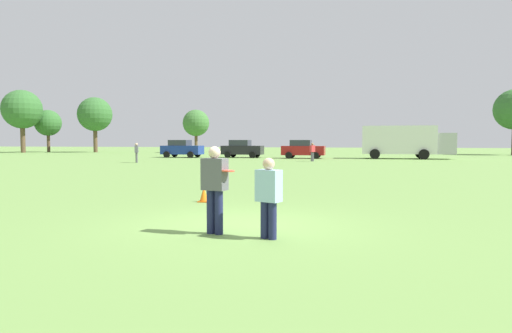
{
  "coord_description": "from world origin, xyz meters",
  "views": [
    {
      "loc": [
        2.13,
        -9.37,
        1.84
      ],
      "look_at": [
        0.09,
        1.53,
        1.18
      ],
      "focal_mm": 31.54,
      "sensor_mm": 36.0,
      "label": 1
    }
  ],
  "objects_px": {
    "parked_car_mid_left": "(242,149)",
    "box_truck": "(405,141)",
    "parked_car_center": "(303,149)",
    "bystander_sideline_watcher": "(137,152)",
    "traffic_cone": "(204,194)",
    "parked_car_near_left": "(182,149)",
    "bystander_field_marshal": "(312,151)",
    "frisbee": "(227,171)",
    "player_thrower": "(215,185)",
    "player_defender": "(269,194)"
  },
  "relations": [
    {
      "from": "parked_car_mid_left",
      "to": "box_truck",
      "type": "relative_size",
      "value": 0.5
    },
    {
      "from": "parked_car_center",
      "to": "bystander_sideline_watcher",
      "type": "distance_m",
      "value": 16.53
    },
    {
      "from": "traffic_cone",
      "to": "parked_car_center",
      "type": "bearing_deg",
      "value": 89.37
    },
    {
      "from": "box_truck",
      "to": "parked_car_mid_left",
      "type": "bearing_deg",
      "value": 179.88
    },
    {
      "from": "traffic_cone",
      "to": "parked_car_near_left",
      "type": "xyz_separation_m",
      "value": [
        -12.26,
        31.9,
        0.69
      ]
    },
    {
      "from": "bystander_field_marshal",
      "to": "box_truck",
      "type": "bearing_deg",
      "value": 38.83
    },
    {
      "from": "frisbee",
      "to": "bystander_sideline_watcher",
      "type": "relative_size",
      "value": 0.17
    },
    {
      "from": "player_thrower",
      "to": "box_truck",
      "type": "bearing_deg",
      "value": 76.92
    },
    {
      "from": "box_truck",
      "to": "bystander_field_marshal",
      "type": "bearing_deg",
      "value": -141.17
    },
    {
      "from": "parked_car_center",
      "to": "box_truck",
      "type": "height_order",
      "value": "box_truck"
    },
    {
      "from": "player_thrower",
      "to": "traffic_cone",
      "type": "distance_m",
      "value": 4.64
    },
    {
      "from": "parked_car_near_left",
      "to": "bystander_sideline_watcher",
      "type": "distance_m",
      "value": 10.96
    },
    {
      "from": "frisbee",
      "to": "traffic_cone",
      "type": "height_order",
      "value": "frisbee"
    },
    {
      "from": "bystander_field_marshal",
      "to": "player_defender",
      "type": "bearing_deg",
      "value": -88.1
    },
    {
      "from": "bystander_sideline_watcher",
      "to": "bystander_field_marshal",
      "type": "xyz_separation_m",
      "value": [
        13.74,
        4.89,
        -0.01
      ]
    },
    {
      "from": "player_thrower",
      "to": "bystander_sideline_watcher",
      "type": "relative_size",
      "value": 1.08
    },
    {
      "from": "traffic_cone",
      "to": "parked_car_mid_left",
      "type": "distance_m",
      "value": 33.26
    },
    {
      "from": "traffic_cone",
      "to": "box_truck",
      "type": "xyz_separation_m",
      "value": [
        10.15,
        32.67,
        1.52
      ]
    },
    {
      "from": "parked_car_center",
      "to": "parked_car_mid_left",
      "type": "bearing_deg",
      "value": 172.09
    },
    {
      "from": "bystander_sideline_watcher",
      "to": "bystander_field_marshal",
      "type": "bearing_deg",
      "value": 19.59
    },
    {
      "from": "parked_car_near_left",
      "to": "parked_car_center",
      "type": "relative_size",
      "value": 1.0
    },
    {
      "from": "parked_car_near_left",
      "to": "parked_car_mid_left",
      "type": "bearing_deg",
      "value": 7.34
    },
    {
      "from": "frisbee",
      "to": "parked_car_near_left",
      "type": "xyz_separation_m",
      "value": [
        -14.09,
        36.3,
        -0.32
      ]
    },
    {
      "from": "parked_car_near_left",
      "to": "bystander_field_marshal",
      "type": "distance_m",
      "value": 15.18
    },
    {
      "from": "parked_car_mid_left",
      "to": "frisbee",
      "type": "bearing_deg",
      "value": -78.07
    },
    {
      "from": "player_thrower",
      "to": "frisbee",
      "type": "relative_size",
      "value": 6.31
    },
    {
      "from": "player_thrower",
      "to": "parked_car_center",
      "type": "distance_m",
      "value": 36.16
    },
    {
      "from": "player_thrower",
      "to": "parked_car_mid_left",
      "type": "relative_size",
      "value": 0.4
    },
    {
      "from": "player_defender",
      "to": "parked_car_mid_left",
      "type": "relative_size",
      "value": 0.35
    },
    {
      "from": "bystander_sideline_watcher",
      "to": "bystander_field_marshal",
      "type": "distance_m",
      "value": 14.59
    },
    {
      "from": "parked_car_mid_left",
      "to": "bystander_sideline_watcher",
      "type": "distance_m",
      "value": 13.25
    },
    {
      "from": "bystander_field_marshal",
      "to": "bystander_sideline_watcher",
      "type": "bearing_deg",
      "value": -160.41
    },
    {
      "from": "parked_car_near_left",
      "to": "bystander_field_marshal",
      "type": "xyz_separation_m",
      "value": [
        13.91,
        -6.07,
        -0.03
      ]
    },
    {
      "from": "player_defender",
      "to": "frisbee",
      "type": "xyz_separation_m",
      "value": [
        -0.82,
        0.15,
        0.41
      ]
    },
    {
      "from": "player_thrower",
      "to": "frisbee",
      "type": "bearing_deg",
      "value": -17.16
    },
    {
      "from": "parked_car_mid_left",
      "to": "traffic_cone",
      "type": "bearing_deg",
      "value": -79.6
    },
    {
      "from": "player_defender",
      "to": "bystander_field_marshal",
      "type": "relative_size",
      "value": 0.96
    },
    {
      "from": "parked_car_near_left",
      "to": "bystander_field_marshal",
      "type": "bearing_deg",
      "value": -23.59
    },
    {
      "from": "parked_car_near_left",
      "to": "parked_car_center",
      "type": "height_order",
      "value": "same"
    },
    {
      "from": "bystander_sideline_watcher",
      "to": "parked_car_near_left",
      "type": "bearing_deg",
      "value": 90.87
    },
    {
      "from": "parked_car_mid_left",
      "to": "parked_car_center",
      "type": "height_order",
      "value": "same"
    },
    {
      "from": "traffic_cone",
      "to": "box_truck",
      "type": "distance_m",
      "value": 34.25
    },
    {
      "from": "player_thrower",
      "to": "bystander_sideline_watcher",
      "type": "distance_m",
      "value": 28.7
    },
    {
      "from": "player_thrower",
      "to": "player_defender",
      "type": "relative_size",
      "value": 1.14
    },
    {
      "from": "box_truck",
      "to": "bystander_sideline_watcher",
      "type": "relative_size",
      "value": 5.42
    },
    {
      "from": "player_thrower",
      "to": "parked_car_mid_left",
      "type": "bearing_deg",
      "value": 101.54
    },
    {
      "from": "parked_car_near_left",
      "to": "bystander_sideline_watcher",
      "type": "height_order",
      "value": "parked_car_near_left"
    },
    {
      "from": "parked_car_near_left",
      "to": "bystander_field_marshal",
      "type": "height_order",
      "value": "parked_car_near_left"
    },
    {
      "from": "player_thrower",
      "to": "bystander_field_marshal",
      "type": "xyz_separation_m",
      "value": [
        0.09,
        30.14,
        -0.08
      ]
    },
    {
      "from": "parked_car_mid_left",
      "to": "player_defender",
      "type": "bearing_deg",
      "value": -76.92
    }
  ]
}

